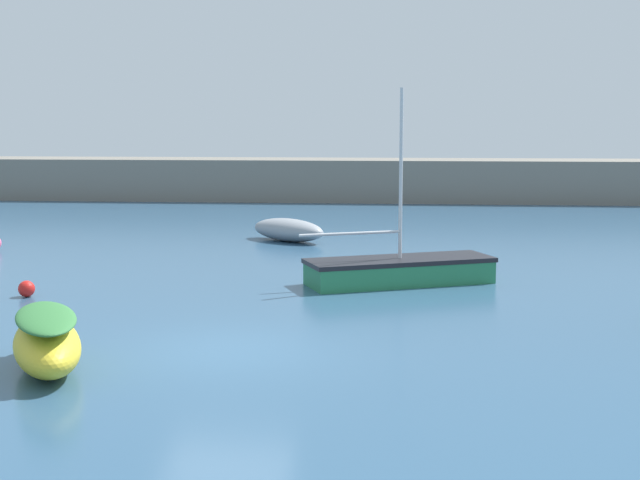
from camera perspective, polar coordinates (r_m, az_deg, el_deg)
The scene contains 6 objects.
ground_plane at distance 17.37m, azimuth -6.00°, elevation -7.30°, with size 120.00×120.00×0.20m, color #2D5170.
harbor_breakwater at distance 48.74m, azimuth 1.16°, elevation 3.88°, with size 60.86×3.87×2.24m, color slate.
rowboat_white_midwater at distance 32.30m, azimuth -2.05°, elevation 0.65°, with size 3.34×2.95×0.82m.
rowboat_with_red_cover at distance 16.42m, azimuth -17.09°, elevation -6.19°, with size 2.36×3.30×1.07m.
sailboat_tall_mast at distance 24.01m, azimuth 5.11°, elevation -1.93°, with size 5.27×3.41×5.21m.
mooring_buoy_red at distance 23.36m, azimuth -18.27°, elevation -2.98°, with size 0.41×0.41×0.41m, color red.
Camera 1 is at (3.24, -16.46, 4.39)m, focal length 50.00 mm.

